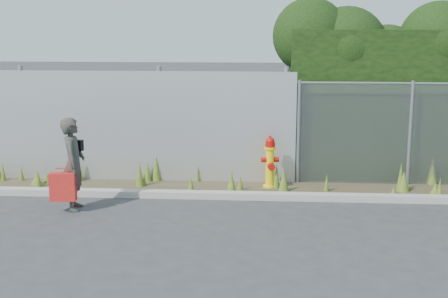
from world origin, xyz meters
The scene contains 8 objects.
ground centered at (0.00, 0.00, 0.00)m, with size 80.00×80.00×0.00m, color #343436.
curb centered at (0.00, 1.80, 0.06)m, with size 16.00×0.22×0.12m, color #9D978E.
weed_strip centered at (-0.10, 2.49, 0.13)m, with size 16.00×1.35×0.54m.
corrugated_fence centered at (-3.25, 3.01, 1.10)m, with size 8.50×0.21×2.30m.
fire_hydrant centered at (0.50, 2.58, 0.50)m, with size 0.34×0.31×1.03m.
woman centered at (-2.82, 0.98, 0.79)m, with size 0.58×0.38×1.58m, color #0D5546.
red_tote_bag centered at (-2.95, 0.75, 0.45)m, with size 0.43×0.16×0.56m.
black_shoulder_bag centered at (-2.82, 1.13, 1.09)m, with size 0.25×0.10×0.19m.
Camera 1 is at (0.42, -9.08, 3.16)m, focal length 50.00 mm.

